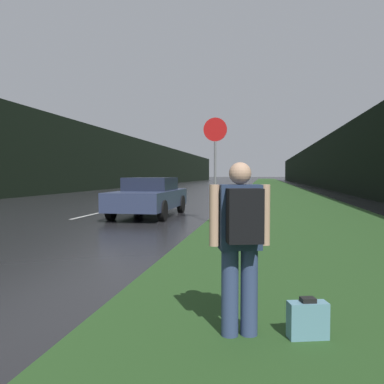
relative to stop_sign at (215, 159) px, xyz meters
name	(u,v)px	position (x,y,z in m)	size (l,w,h in m)	color
grass_verge	(276,190)	(2.68, 27.80, -1.97)	(6.00, 240.00, 0.02)	#26471E
lane_stripe_c	(89,215)	(-4.88, 1.81, -1.98)	(0.12, 3.00, 0.01)	silver
lane_stripe_d	(144,202)	(-4.88, 8.81, -1.98)	(0.12, 3.00, 0.01)	silver
lane_stripe_e	(173,196)	(-4.88, 15.81, -1.98)	(0.12, 3.00, 0.01)	silver
treeline_far_side	(130,162)	(-15.43, 37.80, 1.11)	(2.00, 140.00, 6.17)	black
treeline_near_side	(325,164)	(8.68, 37.80, 0.74)	(2.00, 140.00, 5.43)	black
stop_sign	(215,159)	(0.00, 0.00, 0.00)	(0.71, 0.07, 3.21)	slate
hitchhiker_with_backpack	(241,238)	(1.24, -8.60, -1.06)	(0.54, 0.47, 1.60)	navy
suitcase	(308,321)	(1.84, -8.53, -1.80)	(0.38, 0.24, 0.39)	#6093A8
car_passing_near	(150,196)	(-2.60, 1.90, -1.26)	(1.94, 4.79, 1.39)	#2D3856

